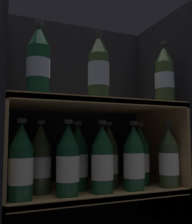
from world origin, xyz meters
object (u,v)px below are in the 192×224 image
at_px(bottle_lower_back_1, 78,160).
at_px(bottle_lower_front_0, 21,164).
at_px(bottle_lower_back_2, 108,158).
at_px(bottle_lower_back_3, 140,157).
at_px(bottle_lower_front_2, 102,161).
at_px(bottle_upper_front_0, 38,62).
at_px(bottle_lower_back_0, 40,161).
at_px(bottle_lower_front_1, 68,162).
at_px(bottle_upper_front_1, 99,69).
at_px(bottle_upper_front_2, 164,76).
at_px(bottle_lower_front_3, 134,160).
at_px(bottle_lower_front_4, 169,158).

bearing_deg(bottle_lower_back_1, bottle_lower_front_0, -158.56).
height_order(bottle_lower_back_2, bottle_lower_back_3, same).
distance_m(bottle_lower_front_2, bottle_lower_back_3, 0.23).
bearing_deg(bottle_lower_back_2, bottle_lower_back_1, 180.00).
bearing_deg(bottle_upper_front_0, bottle_lower_back_2, 15.99).
bearing_deg(bottle_lower_back_1, bottle_lower_back_0, 180.00).
bearing_deg(bottle_lower_front_1, bottle_upper_front_1, -0.00).
distance_m(bottle_upper_front_1, bottle_lower_back_1, 0.36).
relative_size(bottle_upper_front_0, bottle_lower_back_1, 1.00).
xyz_separation_m(bottle_upper_front_1, bottle_lower_back_3, (0.23, 0.09, -0.34)).
relative_size(bottle_upper_front_1, bottle_lower_back_2, 1.00).
bearing_deg(bottle_lower_front_0, bottle_lower_back_1, 21.44).
distance_m(bottle_lower_front_1, bottle_lower_back_0, 0.12).
height_order(bottle_upper_front_0, bottle_lower_front_0, bottle_upper_front_0).
distance_m(bottle_lower_front_2, bottle_lower_back_0, 0.23).
relative_size(bottle_upper_front_2, bottle_lower_front_3, 1.00).
bearing_deg(bottle_lower_back_3, bottle_lower_back_1, -180.00).
xyz_separation_m(bottle_lower_back_0, bottle_lower_back_2, (0.28, -0.00, -0.00)).
height_order(bottle_upper_front_0, bottle_lower_back_1, bottle_upper_front_0).
height_order(bottle_upper_front_2, bottle_lower_back_0, bottle_upper_front_2).
bearing_deg(bottle_lower_front_2, bottle_lower_back_2, 52.74).
xyz_separation_m(bottle_lower_front_3, bottle_lower_back_2, (-0.07, 0.09, 0.00)).
distance_m(bottle_upper_front_1, bottle_lower_front_0, 0.44).
xyz_separation_m(bottle_upper_front_0, bottle_lower_back_1, (0.18, 0.09, -0.35)).
xyz_separation_m(bottle_lower_front_2, bottle_lower_front_4, (0.30, 0.00, 0.00)).
xyz_separation_m(bottle_lower_front_4, bottle_lower_back_3, (-0.08, 0.09, 0.00)).
bearing_deg(bottle_lower_back_0, bottle_lower_front_1, -47.98).
bearing_deg(bottle_lower_front_2, bottle_upper_front_1, -180.00).
xyz_separation_m(bottle_upper_front_2, bottle_lower_back_1, (-0.35, 0.09, -0.35)).
xyz_separation_m(bottle_upper_front_1, bottle_lower_back_0, (-0.20, 0.09, -0.34)).
bearing_deg(bottle_lower_back_2, bottle_lower_front_2, -127.26).
xyz_separation_m(bottle_lower_front_0, bottle_lower_front_4, (0.59, 0.00, -0.00)).
height_order(bottle_lower_front_2, bottle_lower_back_1, same).
relative_size(bottle_lower_front_0, bottle_lower_back_3, 1.00).
distance_m(bottle_upper_front_0, bottle_lower_back_0, 0.36).
height_order(bottle_upper_front_2, bottle_lower_back_3, bottle_upper_front_2).
relative_size(bottle_upper_front_2, bottle_lower_front_4, 1.00).
relative_size(bottle_lower_front_1, bottle_lower_front_2, 1.00).
xyz_separation_m(bottle_lower_front_1, bottle_lower_front_3, (0.27, -0.00, -0.00)).
relative_size(bottle_upper_front_1, bottle_lower_back_0, 1.00).
bearing_deg(bottle_lower_back_1, bottle_upper_front_2, -13.99).
bearing_deg(bottle_lower_back_3, bottle_upper_front_2, -50.96).
height_order(bottle_upper_front_0, bottle_upper_front_2, same).
xyz_separation_m(bottle_upper_front_2, bottle_lower_back_2, (-0.22, 0.09, -0.34)).
bearing_deg(bottle_lower_back_3, bottle_lower_back_2, -180.00).
bearing_deg(bottle_upper_front_1, bottle_lower_back_0, 155.83).
bearing_deg(bottle_lower_front_1, bottle_lower_back_1, 53.34).
bearing_deg(bottle_lower_back_0, bottle_upper_front_1, -24.17).
height_order(bottle_upper_front_0, bottle_lower_back_0, bottle_upper_front_0).
xyz_separation_m(bottle_upper_front_1, bottle_lower_front_0, (-0.28, 0.00, -0.34)).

